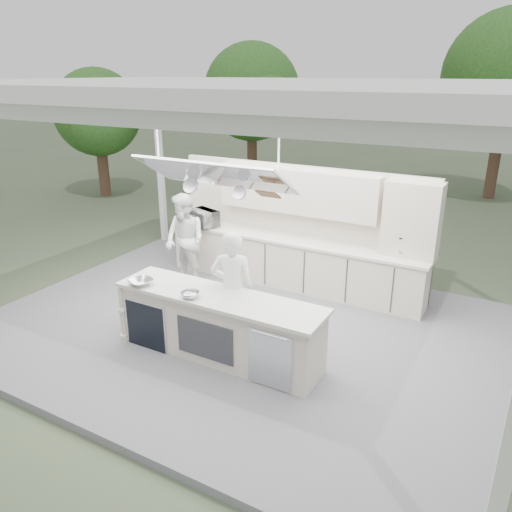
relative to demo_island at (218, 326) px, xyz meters
The scene contains 12 objects.
ground 1.10m from the demo_island, 101.07° to the left, with size 90.00×90.00×0.00m, color #424E35.
stage_deck 1.07m from the demo_island, 101.07° to the left, with size 8.00×6.00×0.12m, color #5D5D62.
tent 3.25m from the demo_island, 101.05° to the left, with size 8.20×6.20×3.86m.
demo_island is the anchor object (origin of this frame).
back_counter 2.82m from the demo_island, 93.63° to the left, with size 5.08×0.72×0.95m.
back_wall_unit 3.19m from the demo_island, 84.98° to the left, with size 5.05×0.48×2.25m.
tree_cluster 11.02m from the demo_island, 91.82° to the left, with size 19.55×9.40×5.85m.
head_chef 0.56m from the demo_island, 86.08° to the left, with size 0.65×0.43×1.78m, color white.
sous_chef 2.73m from the demo_island, 136.29° to the left, with size 0.86×0.67×1.76m, color white.
toaster_oven 3.38m from the demo_island, 128.16° to the left, with size 0.60×0.40×0.33m, color silver.
bowl_large 1.29m from the demo_island, 168.34° to the right, with size 0.34×0.34×0.08m, color silver.
bowl_small 0.63m from the demo_island, 139.06° to the right, with size 0.26×0.26×0.08m, color silver.
Camera 1 is at (3.73, -6.11, 3.97)m, focal length 35.00 mm.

